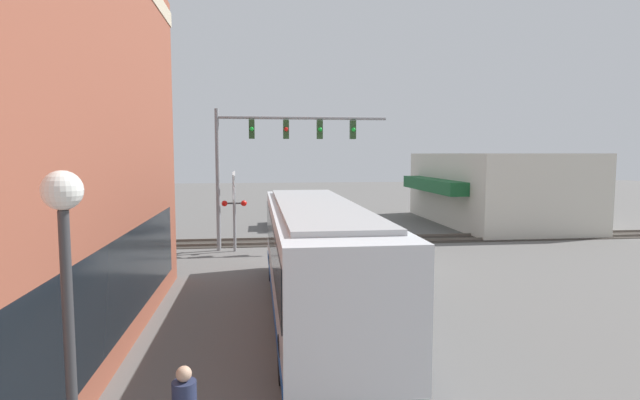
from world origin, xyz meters
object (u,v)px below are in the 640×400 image
Objects in this scene: city_bus at (316,253)px; streetlamp at (69,330)px; parked_car_silver at (284,216)px; pedestrian_near_bus at (389,291)px; crossing_signal at (234,203)px; parked_car_black at (312,203)px.

streetlamp is at bearing 155.60° from city_bus.
pedestrian_near_bus reaches higher than parked_car_silver.
city_bus is 3.21× the size of crossing_signal.
streetlamp is at bearing 169.26° from parked_car_black.
crossing_signal reaches higher than parked_car_black.
parked_car_black is at bearing -5.87° from city_bus.
parked_car_silver reaches higher than parked_car_black.
pedestrian_near_bus is (-0.87, -1.93, -0.96)m from city_bus.
streetlamp is 0.96× the size of parked_car_silver.
parked_car_black is at bearing -18.07° from parked_car_silver.
streetlamp reaches higher than pedestrian_near_bus.
city_bus is at bearing 180.00° from parked_car_silver.
city_bus is 2.33m from pedestrian_near_bus.
crossing_signal is 16.55m from parked_car_black.
parked_car_silver is 1.09× the size of parked_car_black.
streetlamp reaches higher than crossing_signal.
streetlamp is 9.56m from pedestrian_near_bus.
crossing_signal is 8.25m from parked_car_silver.
pedestrian_near_bus is at bearing 178.54° from parked_car_black.
parked_car_black is (33.62, -6.37, -1.99)m from streetlamp.
pedestrian_near_bus is (-18.20, -1.93, 0.14)m from parked_car_silver.
crossing_signal reaches higher than pedestrian_near_bus.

